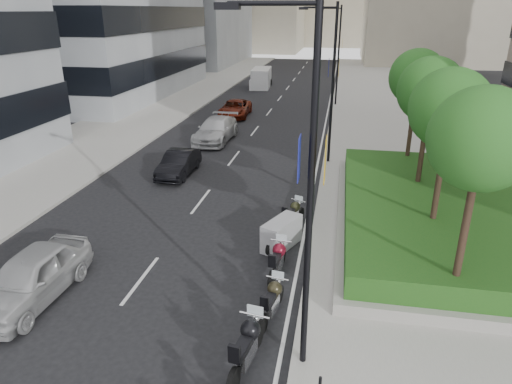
% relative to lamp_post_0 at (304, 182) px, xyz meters
% --- Properties ---
extents(ground, '(160.00, 160.00, 0.00)m').
position_rel_lamp_post_0_xyz_m(ground, '(-4.14, -1.00, -5.07)').
color(ground, black).
rests_on(ground, ground).
extents(sidewalk_right, '(10.00, 100.00, 0.15)m').
position_rel_lamp_post_0_xyz_m(sidewalk_right, '(4.86, 29.00, -4.99)').
color(sidewalk_right, '#9E9B93').
rests_on(sidewalk_right, ground).
extents(sidewalk_left, '(8.00, 100.00, 0.15)m').
position_rel_lamp_post_0_xyz_m(sidewalk_left, '(-16.14, 29.00, -4.99)').
color(sidewalk_left, '#9E9B93').
rests_on(sidewalk_left, ground).
extents(lane_edge, '(0.12, 100.00, 0.01)m').
position_rel_lamp_post_0_xyz_m(lane_edge, '(-0.44, 29.00, -5.06)').
color(lane_edge, silver).
rests_on(lane_edge, ground).
extents(lane_centre, '(0.12, 100.00, 0.01)m').
position_rel_lamp_post_0_xyz_m(lane_centre, '(-5.64, 29.00, -5.06)').
color(lane_centre, silver).
rests_on(lane_centre, ground).
extents(planter, '(10.00, 14.00, 0.40)m').
position_rel_lamp_post_0_xyz_m(planter, '(5.86, 9.00, -4.72)').
color(planter, gray).
rests_on(planter, sidewalk_right).
extents(hedge, '(9.40, 13.40, 0.80)m').
position_rel_lamp_post_0_xyz_m(hedge, '(5.86, 9.00, -4.12)').
color(hedge, '#154A16').
rests_on(hedge, planter).
extents(tree_0, '(2.80, 2.80, 6.30)m').
position_rel_lamp_post_0_xyz_m(tree_0, '(4.36, 3.00, 0.36)').
color(tree_0, '#332319').
rests_on(tree_0, planter).
extents(tree_1, '(2.80, 2.80, 6.30)m').
position_rel_lamp_post_0_xyz_m(tree_1, '(4.36, 7.00, 0.36)').
color(tree_1, '#332319').
rests_on(tree_1, planter).
extents(tree_2, '(2.80, 2.80, 6.30)m').
position_rel_lamp_post_0_xyz_m(tree_2, '(4.36, 11.00, 0.36)').
color(tree_2, '#332319').
rests_on(tree_2, planter).
extents(tree_3, '(2.80, 2.80, 6.30)m').
position_rel_lamp_post_0_xyz_m(tree_3, '(4.36, 15.00, 0.36)').
color(tree_3, '#332319').
rests_on(tree_3, planter).
extents(lamp_post_0, '(2.34, 0.45, 9.00)m').
position_rel_lamp_post_0_xyz_m(lamp_post_0, '(0.00, 0.00, 0.00)').
color(lamp_post_0, black).
rests_on(lamp_post_0, ground).
extents(lamp_post_1, '(2.34, 0.45, 9.00)m').
position_rel_lamp_post_0_xyz_m(lamp_post_1, '(0.00, 17.00, 0.00)').
color(lamp_post_1, black).
rests_on(lamp_post_1, ground).
extents(lamp_post_2, '(2.34, 0.45, 9.00)m').
position_rel_lamp_post_0_xyz_m(lamp_post_2, '(0.00, 35.00, 0.00)').
color(lamp_post_2, black).
rests_on(lamp_post_2, ground).
extents(motorcycle_2, '(0.82, 2.45, 1.22)m').
position_rel_lamp_post_0_xyz_m(motorcycle_2, '(-1.25, -0.32, -4.41)').
color(motorcycle_2, black).
rests_on(motorcycle_2, ground).
extents(motorcycle_3, '(0.70, 2.10, 1.05)m').
position_rel_lamp_post_0_xyz_m(motorcycle_3, '(-0.93, 1.88, -4.50)').
color(motorcycle_3, black).
rests_on(motorcycle_3, ground).
extents(motorcycle_4, '(0.74, 2.20, 1.10)m').
position_rel_lamp_post_0_xyz_m(motorcycle_4, '(-1.10, 4.18, -4.48)').
color(motorcycle_4, black).
rests_on(motorcycle_4, ground).
extents(motorcycle_5, '(1.46, 2.03, 1.14)m').
position_rel_lamp_post_0_xyz_m(motorcycle_5, '(-1.22, 6.18, -4.49)').
color(motorcycle_5, black).
rests_on(motorcycle_5, ground).
extents(motorcycle_6, '(0.96, 1.90, 1.01)m').
position_rel_lamp_post_0_xyz_m(motorcycle_6, '(-1.02, 8.20, -4.53)').
color(motorcycle_6, black).
rests_on(motorcycle_6, ground).
extents(car_a, '(2.01, 4.72, 1.59)m').
position_rel_lamp_post_0_xyz_m(car_a, '(-8.51, 1.37, -4.27)').
color(car_a, '#B2B3B5').
rests_on(car_a, ground).
extents(car_b, '(1.42, 4.07, 1.34)m').
position_rel_lamp_post_0_xyz_m(car_b, '(-7.94, 13.43, -4.39)').
color(car_b, black).
rests_on(car_b, ground).
extents(car_c, '(2.38, 5.53, 1.59)m').
position_rel_lamp_post_0_xyz_m(car_c, '(-7.79, 20.69, -4.27)').
color(car_c, '#B5B4B7').
rests_on(car_c, ground).
extents(car_d, '(2.53, 5.12, 1.39)m').
position_rel_lamp_post_0_xyz_m(car_d, '(-8.23, 28.63, -4.37)').
color(car_d, maroon).
rests_on(car_d, ground).
extents(delivery_van, '(2.39, 5.37, 2.19)m').
position_rel_lamp_post_0_xyz_m(delivery_van, '(-8.76, 44.50, -4.04)').
color(delivery_van, white).
rests_on(delivery_van, ground).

